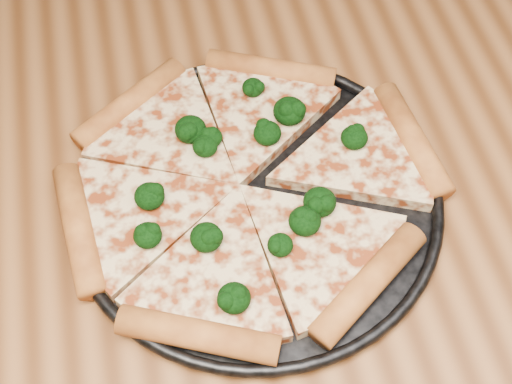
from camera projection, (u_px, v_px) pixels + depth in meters
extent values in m
cube|color=brown|center=(204.00, 331.00, 0.60)|extent=(1.20, 0.90, 0.04)
cube|color=brown|center=(494.00, 141.00, 1.19)|extent=(0.06, 0.06, 0.71)
cylinder|color=black|center=(256.00, 200.00, 0.65)|extent=(0.33, 0.33, 0.01)
torus|color=black|center=(256.00, 196.00, 0.65)|extent=(0.34, 0.34, 0.01)
cylinder|color=#CA7432|center=(412.00, 140.00, 0.67)|extent=(0.04, 0.13, 0.03)
cylinder|color=#CA7432|center=(271.00, 70.00, 0.72)|extent=(0.13, 0.08, 0.03)
cylinder|color=#CA7432|center=(130.00, 104.00, 0.70)|extent=(0.12, 0.10, 0.03)
cylinder|color=#CA7432|center=(79.00, 229.00, 0.62)|extent=(0.04, 0.13, 0.03)
cylinder|color=#CA7432|center=(198.00, 335.00, 0.56)|extent=(0.13, 0.08, 0.03)
cylinder|color=#CA7432|center=(368.00, 284.00, 0.59)|extent=(0.12, 0.10, 0.03)
ellipsoid|color=black|center=(305.00, 221.00, 0.61)|extent=(0.03, 0.03, 0.02)
ellipsoid|color=black|center=(211.00, 137.00, 0.66)|extent=(0.02, 0.02, 0.02)
ellipsoid|color=black|center=(289.00, 111.00, 0.68)|extent=(0.03, 0.03, 0.02)
ellipsoid|color=black|center=(267.00, 133.00, 0.66)|extent=(0.03, 0.03, 0.02)
ellipsoid|color=black|center=(253.00, 87.00, 0.70)|extent=(0.02, 0.02, 0.02)
ellipsoid|color=black|center=(234.00, 298.00, 0.57)|extent=(0.03, 0.03, 0.02)
ellipsoid|color=black|center=(354.00, 138.00, 0.66)|extent=(0.03, 0.03, 0.02)
ellipsoid|color=black|center=(190.00, 129.00, 0.67)|extent=(0.03, 0.03, 0.02)
ellipsoid|color=black|center=(149.00, 196.00, 0.62)|extent=(0.03, 0.03, 0.02)
ellipsoid|color=black|center=(320.00, 202.00, 0.62)|extent=(0.03, 0.03, 0.02)
ellipsoid|color=black|center=(280.00, 245.00, 0.60)|extent=(0.02, 0.02, 0.02)
ellipsoid|color=black|center=(205.00, 146.00, 0.66)|extent=(0.02, 0.02, 0.02)
ellipsoid|color=black|center=(148.00, 235.00, 0.60)|extent=(0.02, 0.02, 0.02)
ellipsoid|color=black|center=(206.00, 237.00, 0.60)|extent=(0.03, 0.03, 0.02)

